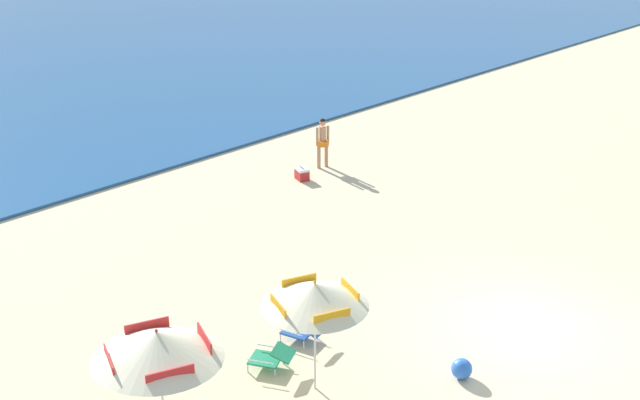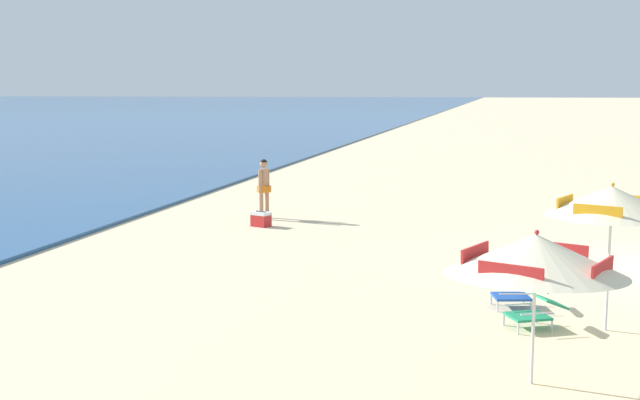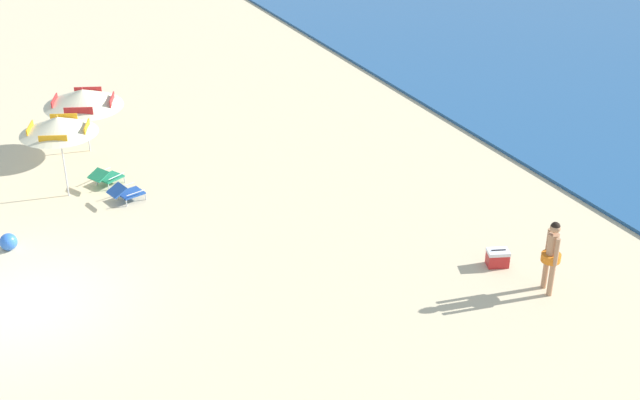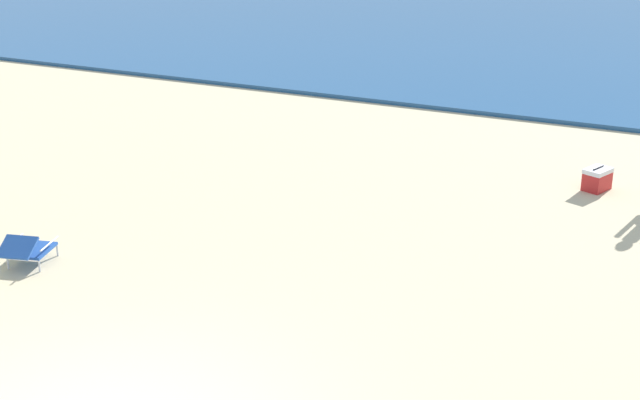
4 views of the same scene
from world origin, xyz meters
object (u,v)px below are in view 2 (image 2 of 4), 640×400
lounge_chair_under_umbrella (519,292)px  beach_umbrella_striped_second (536,255)px  beach_umbrella_striped_main (612,201)px  lounge_chair_beside_umbrella (536,311)px  cooler_box (261,219)px  person_standing_near_shore (264,184)px

lounge_chair_under_umbrella → beach_umbrella_striped_second: bearing=-178.5°
beach_umbrella_striped_main → lounge_chair_beside_umbrella: size_ratio=2.57×
beach_umbrella_striped_main → cooler_box: size_ratio=4.42×
cooler_box → beach_umbrella_striped_main: bearing=-134.8°
beach_umbrella_striped_second → beach_umbrella_striped_main: bearing=-24.6°
person_standing_near_shore → cooler_box: bearing=-166.8°
lounge_chair_under_umbrella → lounge_chair_beside_umbrella: (-1.15, -0.23, 0.00)m
lounge_chair_beside_umbrella → person_standing_near_shore: 11.98m
lounge_chair_beside_umbrella → cooler_box: (8.12, 7.00, -0.07)m
beach_umbrella_striped_second → lounge_chair_under_umbrella: (3.66, 0.10, -1.40)m
person_standing_near_shore → cooler_box: 1.60m
beach_umbrella_striped_second → lounge_chair_under_umbrella: beach_umbrella_striped_second is taller
person_standing_near_shore → cooler_box: person_standing_near_shore is taller
lounge_chair_under_umbrella → beach_umbrella_striped_main: bearing=-128.6°
beach_umbrella_striped_second → cooler_box: (10.63, 6.86, -1.47)m
beach_umbrella_striped_second → cooler_box: 12.74m
beach_umbrella_striped_main → lounge_chair_under_umbrella: 2.42m
beach_umbrella_striped_second → lounge_chair_beside_umbrella: size_ratio=2.55×
lounge_chair_under_umbrella → person_standing_near_shore: person_standing_near_shore is taller
beach_umbrella_striped_main → cooler_box: 11.51m
lounge_chair_under_umbrella → cooler_box: size_ratio=1.67×
beach_umbrella_striped_second → lounge_chair_under_umbrella: size_ratio=2.63×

